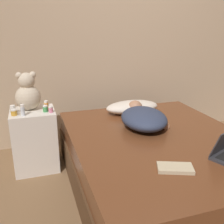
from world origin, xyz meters
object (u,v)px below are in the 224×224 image
(bottle_pink, at_px, (51,110))
(bottle_green, at_px, (45,109))
(pillow, at_px, (132,107))
(bottle_clear, at_px, (23,110))
(bottle_white, at_px, (13,109))
(bottle_amber, at_px, (14,112))
(bottle_orange, at_px, (46,106))
(person_lying, at_px, (143,117))
(teddy_bear, at_px, (28,93))
(book, at_px, (175,168))

(bottle_pink, bearing_deg, bottle_green, 140.66)
(pillow, xyz_separation_m, bottle_clear, (-1.08, -0.13, 0.11))
(bottle_green, bearing_deg, bottle_white, 170.95)
(bottle_white, relative_size, bottle_amber, 1.32)
(pillow, relative_size, bottle_orange, 6.20)
(pillow, distance_m, person_lying, 0.38)
(person_lying, distance_m, teddy_bear, 1.08)
(pillow, height_order, bottle_green, bottle_green)
(bottle_green, xyz_separation_m, bottle_amber, (-0.27, -0.02, -0.00))
(pillow, height_order, bottle_amber, bottle_amber)
(teddy_bear, distance_m, bottle_orange, 0.20)
(pillow, relative_size, bottle_amber, 10.03)
(bottle_pink, relative_size, bottle_white, 0.78)
(bottle_amber, bearing_deg, teddy_bear, 47.09)
(bottle_green, height_order, bottle_white, bottle_white)
(person_lying, xyz_separation_m, bottle_green, (-0.84, 0.30, 0.07))
(bottle_pink, bearing_deg, teddy_bear, 139.50)
(bottle_pink, distance_m, bottle_amber, 0.31)
(teddy_bear, bearing_deg, person_lying, -23.31)
(teddy_bear, relative_size, bottle_orange, 3.91)
(teddy_bear, height_order, bottle_amber, teddy_bear)
(bottle_white, bearing_deg, person_lying, -17.18)
(bottle_amber, bearing_deg, bottle_green, 4.11)
(bottle_white, height_order, bottle_orange, bottle_orange)
(bottle_white, bearing_deg, book, -48.10)
(bottle_amber, xyz_separation_m, bottle_clear, (0.07, -0.03, 0.02))
(pillow, bearing_deg, book, -98.23)
(book, bearing_deg, bottle_green, 123.93)
(bottle_clear, xyz_separation_m, bottle_orange, (0.21, 0.10, -0.01))
(bottle_white, bearing_deg, bottle_pink, -14.05)
(bottle_green, height_order, bottle_amber, bottle_green)
(bottle_pink, distance_m, book, 1.24)
(bottle_amber, distance_m, bottle_orange, 0.29)
(pillow, bearing_deg, bottle_white, -178.45)
(bottle_amber, xyz_separation_m, bottle_orange, (0.28, 0.07, 0.02))
(person_lying, height_order, bottle_clear, bottle_clear)
(pillow, bearing_deg, person_lying, -96.60)
(bottle_orange, bearing_deg, bottle_amber, -166.51)
(bottle_green, bearing_deg, bottle_clear, -164.88)
(bottle_orange, bearing_deg, person_lying, -22.90)
(bottle_orange, bearing_deg, bottle_green, -104.21)
(bottle_white, bearing_deg, bottle_amber, -81.03)
(pillow, height_order, person_lying, person_lying)
(teddy_bear, bearing_deg, book, -54.18)
(person_lying, bearing_deg, bottle_clear, 175.34)
(book, bearing_deg, bottle_clear, 131.96)
(bottle_white, bearing_deg, bottle_clear, -48.72)
(book, bearing_deg, bottle_pink, 123.16)
(bottle_pink, height_order, book, bottle_pink)
(bottle_pink, xyz_separation_m, bottle_white, (-0.32, 0.08, 0.01))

